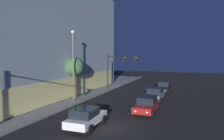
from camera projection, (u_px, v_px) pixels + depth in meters
ground_plane at (105, 128)px, 17.31m from camera, size 120.00×120.00×0.00m
traffic_light_far_corner at (119, 64)px, 35.62m from camera, size 0.42×5.41×5.85m
street_lamp_sidewalk at (73, 57)px, 26.65m from camera, size 0.44×0.44×8.76m
sidewalk_tree at (74, 67)px, 28.69m from camera, size 2.53×2.53×5.46m
car_white at (86, 117)px, 17.55m from camera, size 4.31×2.22×1.63m
car_red at (147, 104)px, 22.32m from camera, size 4.80×2.11×1.59m
car_grey at (155, 94)px, 28.14m from camera, size 4.65×2.33×1.59m
car_black at (164, 87)px, 33.92m from camera, size 4.19×2.04×1.64m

